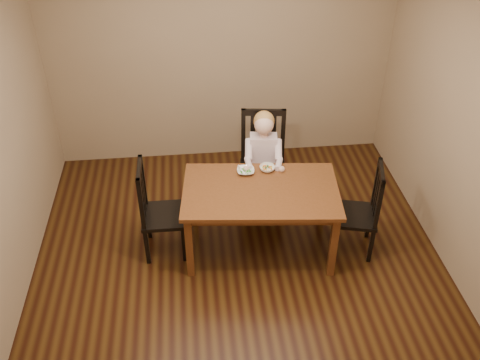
{
  "coord_description": "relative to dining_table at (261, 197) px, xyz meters",
  "views": [
    {
      "loc": [
        -0.4,
        -3.8,
        3.75
      ],
      "look_at": [
        0.03,
        0.25,
        0.81
      ],
      "focal_mm": 40.0,
      "sensor_mm": 36.0,
      "label": 1
    }
  ],
  "objects": [
    {
      "name": "chair_left",
      "position": [
        -0.98,
        0.09,
        -0.16
      ],
      "size": [
        0.42,
        0.44,
        1.01
      ],
      "rotation": [
        0.0,
        0.0,
        -1.58
      ],
      "color": "black",
      "rests_on": "room"
    },
    {
      "name": "fork",
      "position": [
        -0.15,
        0.27,
        0.13
      ],
      "size": [
        0.06,
        0.11,
        0.05
      ],
      "rotation": [
        0.0,
        0.0,
        0.47
      ],
      "color": "silver",
      "rests_on": "bowl_peas"
    },
    {
      "name": "toddler",
      "position": [
        0.11,
        0.64,
        0.06
      ],
      "size": [
        0.43,
        0.51,
        0.64
      ],
      "primitive_type": null,
      "rotation": [
        0.0,
        0.0,
        3.02
      ],
      "color": "silver",
      "rests_on": "chair_child"
    },
    {
      "name": "bowl_peas",
      "position": [
        -0.11,
        0.29,
        0.11
      ],
      "size": [
        0.18,
        0.18,
        0.04
      ],
      "primitive_type": "imported",
      "rotation": [
        0.0,
        0.0,
        -0.06
      ],
      "color": "white",
      "rests_on": "dining_table"
    },
    {
      "name": "chair_child",
      "position": [
        0.12,
        0.7,
        -0.11
      ],
      "size": [
        0.54,
        0.52,
        1.12
      ],
      "rotation": [
        0.0,
        0.0,
        3.02
      ],
      "color": "black",
      "rests_on": "room"
    },
    {
      "name": "dining_table",
      "position": [
        0.0,
        0.0,
        0.0
      ],
      "size": [
        1.55,
        1.02,
        0.73
      ],
      "rotation": [
        0.0,
        0.0,
        -0.1
      ],
      "color": "#542F13",
      "rests_on": "room"
    },
    {
      "name": "bowl_veg",
      "position": [
        0.11,
        0.31,
        0.11
      ],
      "size": [
        0.19,
        0.19,
        0.05
      ],
      "primitive_type": "imported",
      "rotation": [
        0.0,
        0.0,
        0.34
      ],
      "color": "white",
      "rests_on": "dining_table"
    },
    {
      "name": "chair_right",
      "position": [
        0.97,
        -0.1,
        -0.18
      ],
      "size": [
        0.49,
        0.51,
        0.98
      ],
      "rotation": [
        0.0,
        0.0,
        1.32
      ],
      "color": "black",
      "rests_on": "room"
    },
    {
      "name": "room",
      "position": [
        -0.22,
        -0.18,
        0.7
      ],
      "size": [
        4.01,
        4.01,
        2.71
      ],
      "color": "#40270D",
      "rests_on": "ground"
    }
  ]
}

